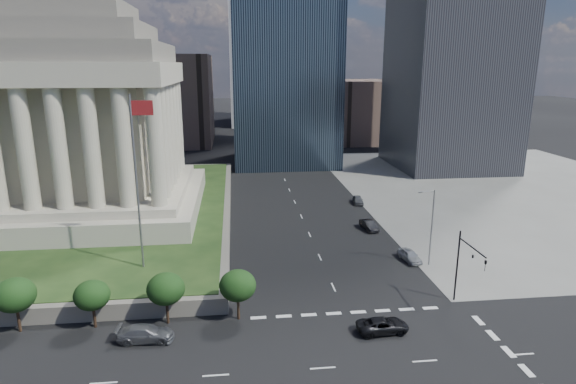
{
  "coord_description": "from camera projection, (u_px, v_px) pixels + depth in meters",
  "views": [
    {
      "loc": [
        -10.88,
        -30.05,
        24.9
      ],
      "look_at": [
        -5.52,
        17.98,
        12.1
      ],
      "focal_mm": 30.0,
      "sensor_mm": 36.0,
      "label": 1
    }
  ],
  "objects": [
    {
      "name": "street_lamp_north",
      "position": [
        431.0,
        223.0,
        60.41
      ],
      "size": [
        2.13,
        0.22,
        10.0
      ],
      "color": "slate",
      "rests_on": "ground"
    },
    {
      "name": "midrise_glass",
      "position": [
        284.0,
        44.0,
        120.22
      ],
      "size": [
        26.0,
        26.0,
        60.0
      ],
      "primitive_type": "cube",
      "color": "black",
      "rests_on": "ground"
    },
    {
      "name": "plaza_terrace",
      "position": [
        29.0,
        215.0,
        79.4
      ],
      "size": [
        66.0,
        70.0,
        1.8
      ],
      "primitive_type": "cube",
      "color": "#676358",
      "rests_on": "ground"
    },
    {
      "name": "parked_sedan_near",
      "position": [
        410.0,
        256.0,
        62.93
      ],
      "size": [
        4.57,
        2.32,
        1.49
      ],
      "primitive_type": "imported",
      "rotation": [
        0.0,
        0.0,
        0.13
      ],
      "color": "#979BA0",
      "rests_on": "ground"
    },
    {
      "name": "parked_sedan_far",
      "position": [
        358.0,
        200.0,
        88.95
      ],
      "size": [
        2.22,
        4.42,
        1.45
      ],
      "primitive_type": "imported",
      "rotation": [
        0.0,
        0.0,
        -0.12
      ],
      "color": "#505357",
      "rests_on": "ground"
    },
    {
      "name": "pickup_truck",
      "position": [
        383.0,
        325.0,
        46.14
      ],
      "size": [
        5.15,
        2.61,
        1.39
      ],
      "primitive_type": "imported",
      "rotation": [
        0.0,
        0.0,
        1.63
      ],
      "color": "black",
      "rests_on": "ground"
    },
    {
      "name": "ground",
      "position": [
        275.0,
        158.0,
        132.49
      ],
      "size": [
        500.0,
        500.0,
        0.0
      ],
      "primitive_type": "plane",
      "color": "black",
      "rests_on": "ground"
    },
    {
      "name": "building_filler_nw",
      "position": [
        174.0,
        100.0,
        154.51
      ],
      "size": [
        24.0,
        30.0,
        28.0
      ],
      "primitive_type": "cube",
      "color": "#4E3E36",
      "rests_on": "ground"
    },
    {
      "name": "sidewalk_ne",
      "position": [
        514.0,
        190.0,
        98.98
      ],
      "size": [
        68.0,
        90.0,
        0.03
      ],
      "primitive_type": "cube",
      "color": "slate",
      "rests_on": "ground"
    },
    {
      "name": "parked_sedan_mid",
      "position": [
        369.0,
        225.0,
        74.84
      ],
      "size": [
        4.64,
        2.15,
        1.47
      ],
      "primitive_type": "imported",
      "rotation": [
        0.0,
        0.0,
        0.14
      ],
      "color": "black",
      "rests_on": "ground"
    },
    {
      "name": "war_memorial",
      "position": [
        81.0,
        89.0,
        73.41
      ],
      "size": [
        34.0,
        34.0,
        39.0
      ],
      "primitive_type": null,
      "color": "#AEA892",
      "rests_on": "plaza_lawn"
    },
    {
      "name": "flagpole",
      "position": [
        137.0,
        174.0,
        53.78
      ],
      "size": [
        2.52,
        0.24,
        20.0
      ],
      "color": "slate",
      "rests_on": "plaza_lawn"
    },
    {
      "name": "building_filler_ne",
      "position": [
        362.0,
        111.0,
        162.18
      ],
      "size": [
        20.0,
        30.0,
        20.0
      ],
      "primitive_type": "cube",
      "color": "#4E3E36",
      "rests_on": "ground"
    },
    {
      "name": "suv_grey",
      "position": [
        146.0,
        333.0,
        44.63
      ],
      "size": [
        2.38,
        5.34,
        1.52
      ],
      "primitive_type": "imported",
      "rotation": [
        0.0,
        0.0,
        1.52
      ],
      "color": "#4D4F54",
      "rests_on": "ground"
    },
    {
      "name": "traffic_signal_ne",
      "position": [
        466.0,
        262.0,
        49.57
      ],
      "size": [
        0.3,
        5.74,
        8.0
      ],
      "color": "black",
      "rests_on": "ground"
    },
    {
      "name": "plaza_lawn",
      "position": [
        29.0,
        209.0,
        79.16
      ],
      "size": [
        64.0,
        68.0,
        0.1
      ],
      "primitive_type": "cube",
      "color": "#1C3515",
      "rests_on": "plaza_terrace"
    }
  ]
}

